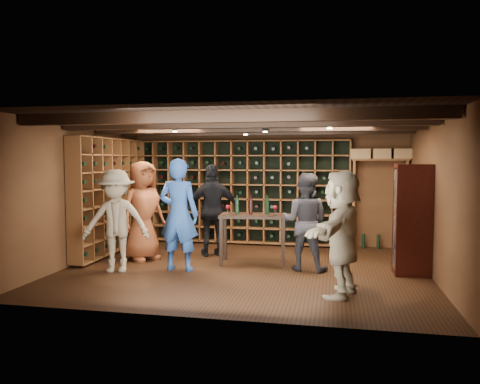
% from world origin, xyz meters
% --- Properties ---
extents(ground, '(6.00, 6.00, 0.00)m').
position_xyz_m(ground, '(0.00, 0.00, 0.00)').
color(ground, black).
rests_on(ground, ground).
extents(room_shell, '(6.00, 6.00, 6.00)m').
position_xyz_m(room_shell, '(0.00, 0.05, 2.42)').
color(room_shell, '#56351D').
rests_on(room_shell, ground).
extents(wine_rack_back, '(4.65, 0.30, 2.20)m').
position_xyz_m(wine_rack_back, '(-0.52, 2.33, 1.15)').
color(wine_rack_back, brown).
rests_on(wine_rack_back, ground).
extents(wine_rack_left, '(0.30, 2.65, 2.20)m').
position_xyz_m(wine_rack_left, '(-2.83, 0.82, 1.15)').
color(wine_rack_left, brown).
rests_on(wine_rack_left, ground).
extents(crate_shelf, '(1.20, 0.32, 2.07)m').
position_xyz_m(crate_shelf, '(2.41, 2.32, 1.57)').
color(crate_shelf, brown).
rests_on(crate_shelf, ground).
extents(display_cabinet, '(0.55, 0.50, 1.75)m').
position_xyz_m(display_cabinet, '(2.71, 0.20, 0.86)').
color(display_cabinet, black).
rests_on(display_cabinet, ground).
extents(man_blue_shirt, '(0.71, 0.49, 1.87)m').
position_xyz_m(man_blue_shirt, '(-1.05, -0.27, 0.94)').
color(man_blue_shirt, navy).
rests_on(man_blue_shirt, ground).
extents(man_grey_suit, '(0.88, 0.74, 1.63)m').
position_xyz_m(man_grey_suit, '(1.01, 0.16, 0.82)').
color(man_grey_suit, black).
rests_on(man_grey_suit, ground).
extents(guest_red_floral, '(0.95, 1.06, 1.82)m').
position_xyz_m(guest_red_floral, '(-1.96, 0.37, 0.91)').
color(guest_red_floral, maroon).
rests_on(guest_red_floral, ground).
extents(guest_woman_black, '(1.12, 0.82, 1.76)m').
position_xyz_m(guest_woman_black, '(-0.79, 0.98, 0.88)').
color(guest_woman_black, black).
rests_on(guest_woman_black, ground).
extents(guest_khaki, '(1.21, 0.88, 1.69)m').
position_xyz_m(guest_khaki, '(-2.04, -0.57, 0.84)').
color(guest_khaki, '#7D6F56').
rests_on(guest_khaki, ground).
extents(guest_beige, '(0.96, 1.67, 1.72)m').
position_xyz_m(guest_beige, '(1.59, -1.25, 0.86)').
color(guest_beige, gray).
rests_on(guest_beige, ground).
extents(tasting_table, '(1.22, 0.69, 1.16)m').
position_xyz_m(tasting_table, '(0.08, 0.44, 0.78)').
color(tasting_table, black).
rests_on(tasting_table, ground).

